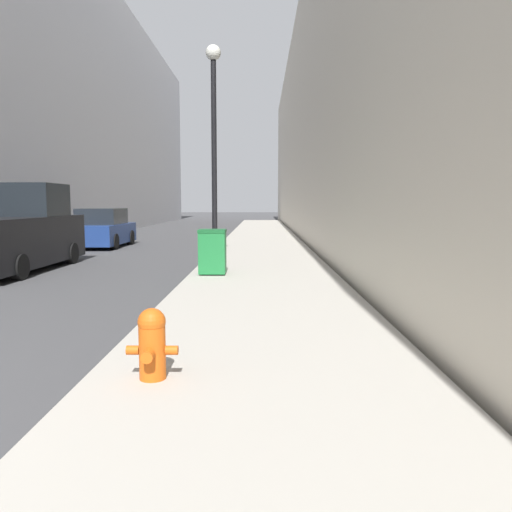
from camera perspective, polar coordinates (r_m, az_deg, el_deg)
The scene contains 7 objects.
sidewalk_right at distance 20.40m, azimuth 0.75°, elevation 1.09°, with size 3.55×60.00×0.16m.
building_right_stone at distance 29.74m, azimuth 16.59°, elevation 14.25°, with size 12.00×60.00×12.42m.
fire_hydrant at distance 4.96m, azimuth -11.80°, elevation -9.61°, with size 0.50×0.38×0.69m.
trash_bin at distance 11.89m, azimuth -5.00°, elevation 0.54°, with size 0.64×0.60×1.07m.
lamppost at distance 14.72m, azimuth -4.83°, elevation 13.75°, with size 0.43×0.43×6.12m.
pickup_truck at distance 15.27m, azimuth -25.98°, elevation 2.29°, with size 2.25×5.35×2.41m.
parked_sedan_near at distance 22.04m, azimuth -17.15°, elevation 2.92°, with size 1.93×4.07×1.63m.
Camera 1 is at (4.96, -2.33, 1.85)m, focal length 35.00 mm.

